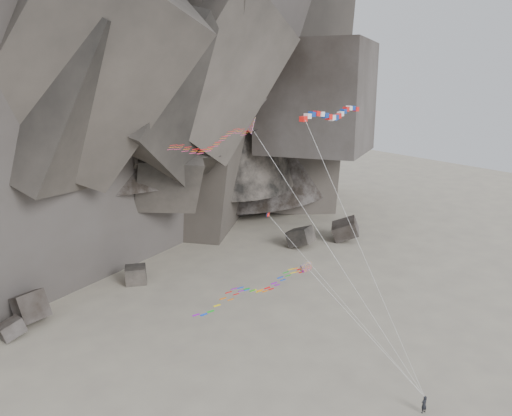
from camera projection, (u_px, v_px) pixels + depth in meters
ground at (301, 392)px, 52.92m from camera, size 260.00×260.00×0.00m
headland at (56, 18)px, 94.61m from camera, size 110.00×70.00×84.00m
boulder_field at (79, 297)px, 70.76m from camera, size 78.72×15.14×5.89m
kite_flyer at (424, 403)px, 49.52m from camera, size 0.84×0.63×2.20m
delta_kite at (209, 142)px, 45.22m from camera, size 19.47×16.60×26.97m
banner_kite at (333, 115)px, 49.53m from camera, size 11.35×13.85×27.55m
parafoil_kite at (250, 289)px, 46.46m from camera, size 20.09×11.25×12.55m
pennant_kite at (316, 270)px, 46.59m from camera, size 11.80×10.72×18.65m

